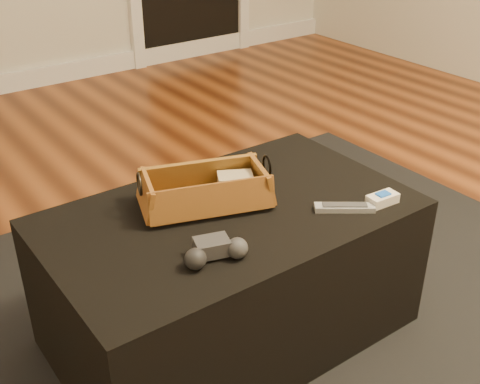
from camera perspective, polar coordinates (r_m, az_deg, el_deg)
floor at (r=1.92m, az=6.24°, el=-12.73°), size 5.00×5.50×0.01m
baseboard at (r=4.08m, az=-20.40°, el=9.82°), size 5.00×0.04×0.12m
area_rug at (r=1.85m, az=0.05°, el=-13.89°), size 2.60×2.00×0.01m
ottoman at (r=1.74m, az=-0.93°, el=-7.74°), size 1.00×0.60×0.42m
tv_remote at (r=1.63m, az=-3.77°, el=-0.86°), size 0.19×0.08×0.02m
cloth_bundle at (r=1.68m, az=-0.44°, el=0.84°), size 0.12×0.11×0.05m
wicker_basket at (r=1.64m, az=-3.30°, el=0.05°), size 0.39×0.29×0.12m
game_controller at (r=1.42m, az=-2.41°, el=-5.59°), size 0.17×0.11×0.05m
silver_remote at (r=1.65m, az=9.89°, el=-1.44°), size 0.15×0.13×0.02m
cream_gadget at (r=1.70m, az=13.36°, el=-0.63°), size 0.09×0.05×0.03m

